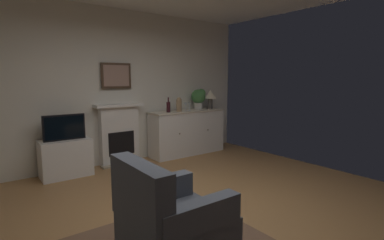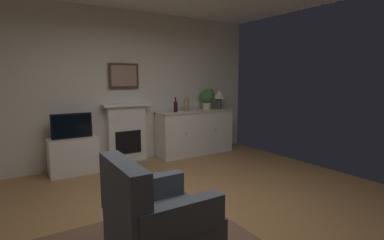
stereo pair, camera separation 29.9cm
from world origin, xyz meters
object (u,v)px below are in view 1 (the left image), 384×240
(table_lamp, at_px, (210,96))
(vase_decorative, at_px, (179,104))
(tv_cabinet, at_px, (66,158))
(potted_plant_small, at_px, (199,97))
(armchair, at_px, (170,220))
(wine_bottle, at_px, (168,107))
(wine_glass_left, at_px, (186,105))
(sideboard_cabinet, at_px, (187,132))
(wine_glass_center, at_px, (189,105))
(framed_picture, at_px, (116,76))
(tv_set, at_px, (64,127))
(fireplace_unit, at_px, (119,134))

(table_lamp, distance_m, vase_decorative, 0.86)
(tv_cabinet, distance_m, potted_plant_small, 2.84)
(armchair, bearing_deg, wine_bottle, 57.68)
(vase_decorative, height_order, potted_plant_small, potted_plant_small)
(wine_glass_left, bearing_deg, sideboard_cabinet, 32.82)
(sideboard_cabinet, height_order, armchair, armchair)
(vase_decorative, bearing_deg, wine_glass_center, 4.10)
(framed_picture, distance_m, tv_set, 1.28)
(wine_glass_center, height_order, armchair, wine_glass_center)
(tv_set, distance_m, armchair, 2.87)
(tv_set, bearing_deg, potted_plant_small, 1.13)
(framed_picture, height_order, potted_plant_small, framed_picture)
(table_lamp, distance_m, armchair, 4.12)
(sideboard_cabinet, height_order, tv_cabinet, sideboard_cabinet)
(framed_picture, height_order, tv_set, framed_picture)
(table_lamp, xyz_separation_m, wine_glass_left, (-0.69, -0.05, -0.16))
(fireplace_unit, height_order, framed_picture, framed_picture)
(framed_picture, xyz_separation_m, wine_glass_left, (1.32, -0.27, -0.57))
(tv_set, bearing_deg, sideboard_cabinet, 0.20)
(sideboard_cabinet, height_order, wine_bottle, wine_bottle)
(tv_cabinet, bearing_deg, sideboard_cabinet, -0.36)
(wine_glass_center, relative_size, tv_cabinet, 0.22)
(wine_bottle, bearing_deg, potted_plant_small, 6.09)
(fireplace_unit, relative_size, wine_glass_left, 6.67)
(wine_glass_left, xyz_separation_m, potted_plant_small, (0.41, 0.10, 0.13))
(sideboard_cabinet, xyz_separation_m, armchair, (-2.26, -2.85, -0.07))
(sideboard_cabinet, distance_m, tv_set, 2.40)
(fireplace_unit, distance_m, tv_cabinet, 1.02)
(wine_bottle, relative_size, potted_plant_small, 0.67)
(table_lamp, distance_m, tv_set, 3.01)
(table_lamp, xyz_separation_m, tv_set, (-2.99, -0.01, -0.39))
(wine_glass_left, xyz_separation_m, tv_set, (-2.30, 0.04, -0.23))
(fireplace_unit, relative_size, tv_set, 1.77)
(fireplace_unit, bearing_deg, armchair, -105.80)
(tv_set, distance_m, potted_plant_small, 2.73)
(wine_glass_left, relative_size, wine_glass_center, 1.00)
(table_lamp, height_order, vase_decorative, table_lamp)
(tv_set, relative_size, potted_plant_small, 1.44)
(potted_plant_small, bearing_deg, tv_cabinet, -179.36)
(sideboard_cabinet, height_order, table_lamp, table_lamp)
(fireplace_unit, relative_size, sideboard_cabinet, 0.67)
(potted_plant_small, bearing_deg, tv_set, -178.87)
(wine_glass_center, bearing_deg, sideboard_cabinet, 134.21)
(wine_glass_left, distance_m, tv_cabinet, 2.41)
(tv_set, bearing_deg, vase_decorative, -1.12)
(vase_decorative, distance_m, armchair, 3.51)
(tv_cabinet, relative_size, tv_set, 1.21)
(potted_plant_small, xyz_separation_m, armchair, (-2.59, -2.90, -0.78))
(sideboard_cabinet, distance_m, vase_decorative, 0.64)
(fireplace_unit, height_order, wine_glass_left, fireplace_unit)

